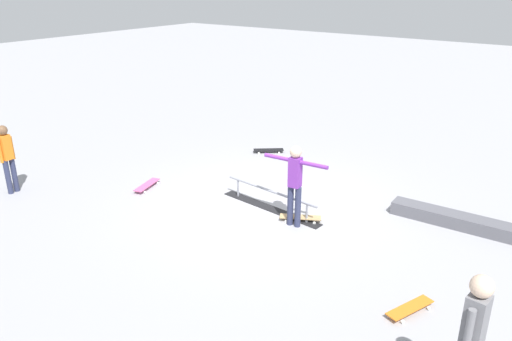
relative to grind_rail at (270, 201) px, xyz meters
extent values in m
plane|color=#9E9EA3|center=(0.16, -0.12, -0.18)|extent=(60.00, 60.00, 0.00)
cube|color=black|center=(0.00, 0.00, -0.18)|extent=(2.45, 0.48, 0.01)
cylinder|color=gray|center=(-0.91, 0.09, 0.02)|extent=(0.04, 0.04, 0.40)
cylinder|color=gray|center=(0.91, -0.09, 0.02)|extent=(0.04, 0.04, 0.40)
cylinder|color=gray|center=(0.00, 0.00, 0.21)|extent=(2.27, 0.27, 0.05)
cube|color=#595960|center=(-3.33, -1.46, -0.06)|extent=(2.55, 0.47, 0.25)
cylinder|color=#2D3351|center=(-0.84, 0.33, 0.22)|extent=(0.13, 0.13, 0.81)
cylinder|color=#2D3351|center=(-0.69, 0.34, 0.22)|extent=(0.13, 0.13, 0.81)
cube|color=purple|center=(-0.77, 0.33, 0.91)|extent=(0.22, 0.20, 0.57)
sphere|color=beige|center=(-0.77, 0.33, 1.30)|extent=(0.22, 0.22, 0.22)
cylinder|color=purple|center=(-1.14, 0.30, 1.12)|extent=(0.54, 0.11, 0.07)
cylinder|color=purple|center=(-0.39, 0.36, 1.12)|extent=(0.54, 0.11, 0.07)
cube|color=tan|center=(-0.77, 0.10, -0.10)|extent=(0.80, 0.56, 0.02)
cylinder|color=white|center=(-0.59, 0.33, -0.16)|extent=(0.06, 0.05, 0.05)
cylinder|color=white|center=(-0.48, 0.13, -0.16)|extent=(0.06, 0.05, 0.05)
cylinder|color=white|center=(-1.07, 0.07, -0.16)|extent=(0.06, 0.05, 0.05)
cylinder|color=white|center=(-0.96, -0.13, -0.16)|extent=(0.06, 0.05, 0.05)
cylinder|color=#2D3351|center=(5.03, 2.71, 0.20)|extent=(0.12, 0.12, 0.77)
cylinder|color=#2D3351|center=(5.05, 2.56, 0.20)|extent=(0.12, 0.12, 0.77)
cube|color=orange|center=(5.04, 2.64, 0.86)|extent=(0.19, 0.22, 0.55)
sphere|color=brown|center=(5.04, 2.64, 1.24)|extent=(0.21, 0.21, 0.21)
cylinder|color=orange|center=(5.03, 2.77, 0.81)|extent=(0.08, 0.08, 0.51)
cylinder|color=orange|center=(5.05, 2.50, 0.81)|extent=(0.08, 0.08, 0.51)
cube|color=slate|center=(-4.55, 2.97, 1.00)|extent=(0.23, 0.25, 0.62)
sphere|color=beige|center=(-4.55, 2.97, 1.43)|extent=(0.24, 0.24, 0.24)
cylinder|color=slate|center=(-4.53, 3.12, 0.95)|extent=(0.09, 0.09, 0.58)
cylinder|color=slate|center=(-4.57, 2.81, 0.95)|extent=(0.09, 0.09, 0.58)
cube|color=#E05993|center=(2.84, 0.76, -0.10)|extent=(0.41, 0.82, 0.02)
cylinder|color=white|center=(3.02, 0.52, -0.16)|extent=(0.04, 0.06, 0.05)
cylinder|color=white|center=(2.80, 0.46, -0.16)|extent=(0.04, 0.06, 0.05)
cylinder|color=white|center=(2.88, 1.05, -0.16)|extent=(0.04, 0.06, 0.05)
cylinder|color=white|center=(2.66, 0.99, -0.16)|extent=(0.04, 0.06, 0.05)
cube|color=orange|center=(-3.50, 1.60, -0.10)|extent=(0.47, 0.82, 0.02)
cylinder|color=white|center=(-3.52, 1.90, -0.16)|extent=(0.05, 0.06, 0.05)
cylinder|color=white|center=(-3.30, 1.82, -0.16)|extent=(0.05, 0.06, 0.05)
cylinder|color=white|center=(-3.71, 1.39, -0.16)|extent=(0.05, 0.06, 0.05)
cylinder|color=white|center=(-3.49, 1.31, -0.16)|extent=(0.05, 0.06, 0.05)
cube|color=black|center=(2.00, -2.82, -0.10)|extent=(0.75, 0.66, 0.02)
cylinder|color=white|center=(1.86, -3.08, -0.16)|extent=(0.06, 0.06, 0.05)
cylinder|color=white|center=(1.72, -2.90, -0.16)|extent=(0.06, 0.06, 0.05)
cylinder|color=white|center=(2.29, -2.74, -0.16)|extent=(0.06, 0.06, 0.05)
cylinder|color=white|center=(2.14, -2.56, -0.16)|extent=(0.06, 0.06, 0.05)
camera|label=1|loc=(-5.19, 7.62, 4.29)|focal=35.05mm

